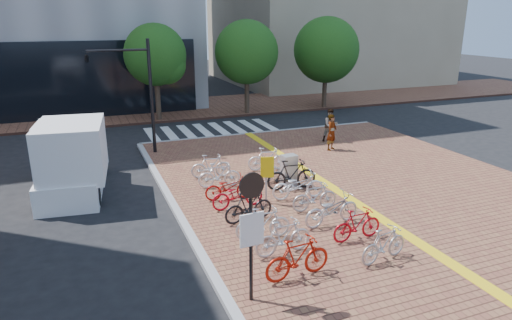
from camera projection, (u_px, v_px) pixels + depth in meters
name	position (u px, v px, depth m)	size (l,w,h in m)	color
ground	(322.00, 229.00, 14.36)	(120.00, 120.00, 0.00)	black
tactile_strip	(505.00, 298.00, 10.57)	(0.40, 34.00, 0.01)	yellow
kerb_north	(264.00, 133.00, 26.04)	(14.00, 0.25, 0.15)	gray
far_sidewalk	(178.00, 109.00, 32.99)	(70.00, 8.00, 0.15)	brown
crosswalk	(212.00, 130.00, 26.97)	(7.50, 4.00, 0.01)	silver
street_trees	(262.00, 53.00, 30.40)	(16.20, 4.60, 6.35)	#38281E
bike_0	(298.00, 258.00, 11.26)	(0.51, 1.80, 1.08)	#A81A0C
bike_1	(283.00, 237.00, 12.39)	(0.48, 1.70, 1.02)	silver
bike_2	(263.00, 223.00, 13.26)	(0.47, 1.65, 0.99)	silver
bike_3	(249.00, 206.00, 14.43)	(0.47, 1.68, 1.01)	black
bike_4	(238.00, 194.00, 15.47)	(0.64, 1.84, 0.97)	red
bike_5	(229.00, 187.00, 16.21)	(0.60, 1.73, 0.91)	#A20F0B
bike_6	(219.00, 175.00, 17.37)	(0.46, 1.63, 0.98)	white
bike_7	(211.00, 166.00, 18.41)	(0.46, 1.62, 0.98)	silver
bike_8	(384.00, 244.00, 12.05)	(0.45, 1.61, 0.97)	#ACABB0
bike_9	(357.00, 224.00, 13.21)	(0.46, 1.62, 0.97)	#B10C18
bike_10	(332.00, 209.00, 14.19)	(0.68, 1.96, 1.03)	#B9B8BD
bike_11	(315.00, 197.00, 15.25)	(0.46, 1.63, 0.98)	#B2B2B7
bike_12	(298.00, 185.00, 16.24)	(0.67, 1.93, 1.01)	white
bike_13	(292.00, 175.00, 17.13)	(0.55, 1.93, 1.16)	black
bike_14	(277.00, 170.00, 18.10)	(0.55, 1.59, 0.84)	silver
bike_15	(267.00, 159.00, 19.26)	(0.47, 1.67, 1.01)	silver
pedestrian_a	(332.00, 132.00, 22.21)	(0.64, 0.42, 1.76)	gray
pedestrian_b	(331.00, 125.00, 23.77)	(0.84, 0.65, 1.72)	#4E5663
utility_box	(289.00, 171.00, 17.42)	(0.57, 0.42, 1.25)	silver
yellow_sign	(267.00, 171.00, 15.62)	(0.45, 0.19, 1.70)	#B7B7BC
notice_sign	(251.00, 222.00, 9.90)	(0.58, 0.15, 3.12)	black
traffic_light_pole	(122.00, 77.00, 20.57)	(2.86, 1.10, 5.33)	black
box_truck	(70.00, 158.00, 17.08)	(2.68, 5.12, 2.84)	white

